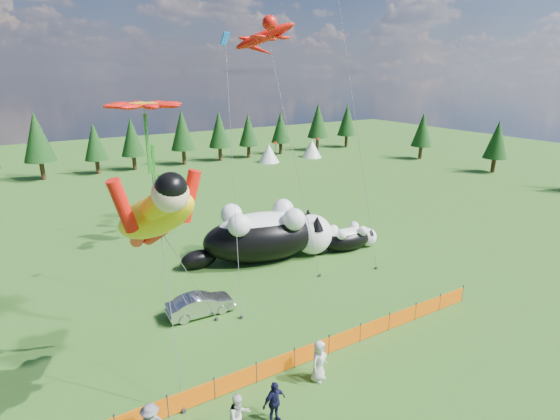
# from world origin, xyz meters

# --- Properties ---
(ground) EXTENTS (160.00, 160.00, 0.00)m
(ground) POSITION_xyz_m (0.00, 0.00, 0.00)
(ground) COLOR #0E390A
(ground) RESTS_ON ground
(safety_fence) EXTENTS (22.06, 0.06, 1.10)m
(safety_fence) POSITION_xyz_m (0.00, -3.00, 0.50)
(safety_fence) COLOR #262626
(safety_fence) RESTS_ON ground
(tree_line) EXTENTS (90.00, 4.00, 8.00)m
(tree_line) POSITION_xyz_m (0.00, 45.00, 4.00)
(tree_line) COLOR black
(tree_line) RESTS_ON ground
(festival_tents) EXTENTS (50.00, 3.20, 2.80)m
(festival_tents) POSITION_xyz_m (11.00, 40.00, 1.40)
(festival_tents) COLOR white
(festival_tents) RESTS_ON ground
(cat_large) EXTENTS (11.28, 5.80, 4.12)m
(cat_large) POSITION_xyz_m (4.10, 8.54, 1.96)
(cat_large) COLOR black
(cat_large) RESTS_ON ground
(cat_small) EXTENTS (5.46, 2.34, 1.97)m
(cat_small) POSITION_xyz_m (10.47, 6.88, 0.94)
(cat_small) COLOR black
(cat_small) RESTS_ON ground
(car) EXTENTS (3.85, 1.49, 1.25)m
(car) POSITION_xyz_m (-3.02, 3.72, 0.63)
(car) COLOR #BCBDC2
(car) RESTS_ON ground
(spectator_b) EXTENTS (0.97, 0.62, 1.91)m
(spectator_b) POSITION_xyz_m (-4.99, -5.38, 0.96)
(spectator_b) COLOR beige
(spectator_b) RESTS_ON ground
(spectator_c) EXTENTS (1.15, 0.71, 1.84)m
(spectator_c) POSITION_xyz_m (-3.47, -5.38, 0.92)
(spectator_c) COLOR black
(spectator_c) RESTS_ON ground
(spectator_e) EXTENTS (1.13, 0.96, 1.97)m
(spectator_e) POSITION_xyz_m (-0.51, -4.25, 0.98)
(spectator_e) COLOR beige
(spectator_e) RESTS_ON ground
(superhero_kite) EXTENTS (7.25, 7.77, 11.35)m
(superhero_kite) POSITION_xyz_m (-6.53, -1.77, 8.10)
(superhero_kite) COLOR yellow
(superhero_kite) RESTS_ON ground
(gecko_kite) EXTENTS (7.04, 11.03, 17.69)m
(gecko_kite) POSITION_xyz_m (5.74, 11.66, 15.66)
(gecko_kite) COLOR red
(gecko_kite) RESTS_ON ground
(flower_kite) EXTENTS (3.82, 5.75, 12.42)m
(flower_kite) POSITION_xyz_m (-5.92, 0.69, 11.81)
(flower_kite) COLOR red
(flower_kite) RESTS_ON ground
(diamond_kite_a) EXTENTS (2.18, 4.80, 15.97)m
(diamond_kite_a) POSITION_xyz_m (0.28, 6.31, 14.22)
(diamond_kite_a) COLOR blue
(diamond_kite_a) RESTS_ON ground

